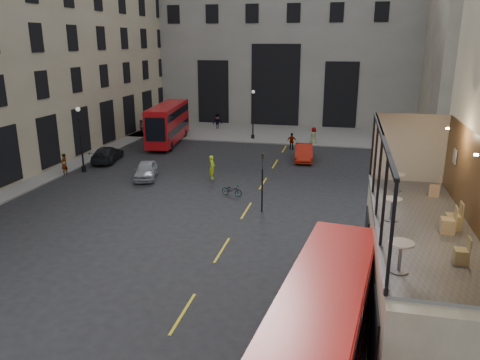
% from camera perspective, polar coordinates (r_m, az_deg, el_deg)
% --- Properties ---
extents(ground, '(140.00, 140.00, 0.00)m').
position_cam_1_polar(ground, '(18.92, -0.99, -16.68)').
color(ground, black).
rests_on(ground, ground).
extents(host_frontage, '(3.00, 11.00, 4.50)m').
position_cam_1_polar(host_frontage, '(17.57, 20.52, -12.13)').
color(host_frontage, '#BEB18E').
rests_on(host_frontage, ground).
extents(cafe_floor, '(3.00, 10.00, 0.10)m').
position_cam_1_polar(cafe_floor, '(16.63, 21.32, -5.13)').
color(cafe_floor, slate).
rests_on(cafe_floor, host_frontage).
extents(gateway, '(35.00, 10.60, 18.00)m').
position_cam_1_polar(gateway, '(63.94, 5.12, 15.69)').
color(gateway, gray).
rests_on(gateway, ground).
extents(pavement_far, '(40.00, 12.00, 0.12)m').
position_cam_1_polar(pavement_far, '(55.21, 2.39, 5.86)').
color(pavement_far, slate).
rests_on(pavement_far, ground).
extents(traffic_light_near, '(0.16, 0.20, 3.80)m').
position_cam_1_polar(traffic_light_near, '(28.88, 2.74, 0.62)').
color(traffic_light_near, black).
rests_on(traffic_light_near, ground).
extents(traffic_light_far, '(0.16, 0.20, 3.80)m').
position_cam_1_polar(traffic_light_far, '(47.91, -10.54, 6.80)').
color(traffic_light_far, black).
rests_on(traffic_light_far, ground).
extents(street_lamp_a, '(0.36, 0.36, 5.33)m').
position_cam_1_polar(street_lamp_a, '(40.11, -18.79, 4.26)').
color(street_lamp_a, black).
rests_on(street_lamp_a, ground).
extents(street_lamp_b, '(0.36, 0.36, 5.33)m').
position_cam_1_polar(street_lamp_b, '(50.94, 1.59, 7.62)').
color(street_lamp_b, black).
rests_on(street_lamp_b, ground).
extents(bus_near, '(3.45, 10.02, 3.92)m').
position_cam_1_polar(bus_near, '(14.21, 9.71, -18.84)').
color(bus_near, red).
rests_on(bus_near, ground).
extents(bus_far, '(3.65, 10.37, 4.05)m').
position_cam_1_polar(bus_far, '(49.47, -8.75, 7.02)').
color(bus_far, '#A90B10').
rests_on(bus_far, ground).
extents(car_a, '(2.62, 4.17, 1.32)m').
position_cam_1_polar(car_a, '(37.27, -11.40, 1.18)').
color(car_a, '#9C9DA4').
rests_on(car_a, ground).
extents(car_b, '(1.96, 4.54, 1.45)m').
position_cam_1_polar(car_b, '(42.45, 7.76, 3.34)').
color(car_b, '#AB190A').
rests_on(car_b, ground).
extents(car_c, '(2.66, 4.90, 1.35)m').
position_cam_1_polar(car_c, '(43.35, -15.88, 3.06)').
color(car_c, black).
rests_on(car_c, ground).
extents(bicycle, '(1.61, 0.88, 0.80)m').
position_cam_1_polar(bicycle, '(32.53, -1.00, -1.24)').
color(bicycle, gray).
rests_on(bicycle, ground).
extents(cyclist, '(0.55, 0.74, 1.85)m').
position_cam_1_polar(cyclist, '(36.45, -3.42, 1.57)').
color(cyclist, '#D5FF1A').
rests_on(cyclist, ground).
extents(pedestrian_a, '(0.86, 0.71, 1.64)m').
position_cam_1_polar(pedestrian_a, '(55.10, -11.90, 6.30)').
color(pedestrian_a, gray).
rests_on(pedestrian_a, ground).
extents(pedestrian_b, '(1.38, 1.19, 1.85)m').
position_cam_1_polar(pedestrian_b, '(57.01, -2.76, 7.08)').
color(pedestrian_b, gray).
rests_on(pedestrian_b, ground).
extents(pedestrian_c, '(0.98, 0.44, 1.64)m').
position_cam_1_polar(pedestrian_c, '(46.63, 6.33, 4.71)').
color(pedestrian_c, gray).
rests_on(pedestrian_c, ground).
extents(pedestrian_d, '(0.99, 1.00, 1.75)m').
position_cam_1_polar(pedestrian_d, '(49.49, 8.96, 5.36)').
color(pedestrian_d, gray).
rests_on(pedestrian_d, ground).
extents(pedestrian_e, '(0.51, 0.69, 1.73)m').
position_cam_1_polar(pedestrian_e, '(40.04, -20.65, 1.80)').
color(pedestrian_e, gray).
rests_on(pedestrian_e, ground).
extents(cafe_table_near, '(0.67, 0.67, 0.83)m').
position_cam_1_polar(cafe_table_near, '(12.89, 18.97, -8.33)').
color(cafe_table_near, beige).
rests_on(cafe_table_near, cafe_floor).
extents(cafe_table_mid, '(0.62, 0.62, 0.77)m').
position_cam_1_polar(cafe_table_mid, '(16.39, 18.05, -3.01)').
color(cafe_table_mid, beige).
rests_on(cafe_table_mid, cafe_floor).
extents(cafe_table_far, '(0.57, 0.57, 0.71)m').
position_cam_1_polar(cafe_table_far, '(19.68, 18.66, 0.05)').
color(cafe_table_far, beige).
rests_on(cafe_table_far, cafe_floor).
extents(cafe_chair_a, '(0.37, 0.37, 0.75)m').
position_cam_1_polar(cafe_chair_a, '(14.12, 25.40, -8.29)').
color(cafe_chair_a, tan).
rests_on(cafe_chair_a, cafe_floor).
extents(cafe_chair_b, '(0.46, 0.46, 0.87)m').
position_cam_1_polar(cafe_chair_b, '(16.07, 24.05, -5.00)').
color(cafe_chair_b, '#D7B47C').
rests_on(cafe_chair_b, cafe_floor).
extents(cafe_chair_c, '(0.45, 0.45, 0.90)m').
position_cam_1_polar(cafe_chair_c, '(16.46, 24.60, -4.54)').
color(cafe_chair_c, tan).
rests_on(cafe_chair_c, cafe_floor).
extents(cafe_chair_d, '(0.47, 0.47, 0.79)m').
position_cam_1_polar(cafe_chair_d, '(19.59, 22.67, -1.15)').
color(cafe_chair_d, tan).
rests_on(cafe_chair_d, cafe_floor).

